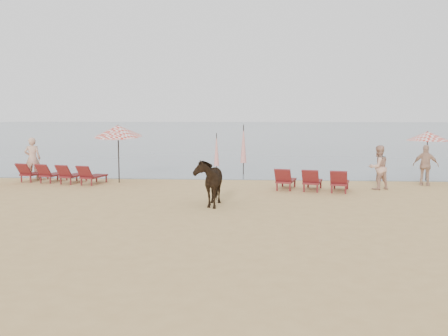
% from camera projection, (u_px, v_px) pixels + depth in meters
% --- Properties ---
extents(ground, '(120.00, 120.00, 0.00)m').
position_uv_depth(ground, '(211.00, 232.00, 12.76)').
color(ground, tan).
rests_on(ground, ground).
extents(sea, '(160.00, 140.00, 0.06)m').
position_uv_depth(sea, '(251.00, 129.00, 92.10)').
color(sea, '#51606B').
rests_on(sea, ground).
extents(lounger_cluster_left, '(3.94, 2.42, 0.58)m').
position_uv_depth(lounger_cluster_left, '(61.00, 174.00, 21.65)').
color(lounger_cluster_left, maroon).
rests_on(lounger_cluster_left, ground).
extents(lounger_cluster_right, '(3.04, 2.20, 0.60)m').
position_uv_depth(lounger_cluster_right, '(312.00, 180.00, 19.46)').
color(lounger_cluster_right, maroon).
rests_on(lounger_cluster_right, ground).
extents(umbrella_open_left_b, '(2.05, 2.09, 2.61)m').
position_uv_depth(umbrella_open_left_b, '(118.00, 131.00, 21.56)').
color(umbrella_open_left_b, black).
rests_on(umbrella_open_left_b, ground).
extents(umbrella_open_right, '(1.83, 1.83, 2.24)m').
position_uv_depth(umbrella_open_right, '(428.00, 136.00, 22.09)').
color(umbrella_open_right, black).
rests_on(umbrella_open_right, ground).
extents(umbrella_closed_left, '(0.25, 0.25, 2.08)m').
position_uv_depth(umbrella_closed_left, '(217.00, 150.00, 23.79)').
color(umbrella_closed_left, black).
rests_on(umbrella_closed_left, ground).
extents(umbrella_closed_right, '(0.30, 0.30, 2.46)m').
position_uv_depth(umbrella_closed_right, '(243.00, 144.00, 24.34)').
color(umbrella_closed_right, black).
rests_on(umbrella_closed_right, ground).
extents(cow, '(0.88, 1.89, 1.59)m').
position_uv_depth(cow, '(209.00, 182.00, 16.37)').
color(cow, black).
rests_on(cow, ground).
extents(beachgoer_left, '(0.79, 0.62, 1.93)m').
position_uv_depth(beachgoer_left, '(32.00, 158.00, 22.77)').
color(beachgoer_left, tan).
rests_on(beachgoer_left, ground).
extents(beachgoer_right_a, '(1.05, 0.96, 1.76)m').
position_uv_depth(beachgoer_right_a, '(378.00, 167.00, 19.78)').
color(beachgoer_right_a, tan).
rests_on(beachgoer_right_a, ground).
extents(beachgoer_right_b, '(1.09, 0.78, 1.72)m').
position_uv_depth(beachgoer_right_b, '(426.00, 165.00, 20.80)').
color(beachgoer_right_b, tan).
rests_on(beachgoer_right_b, ground).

